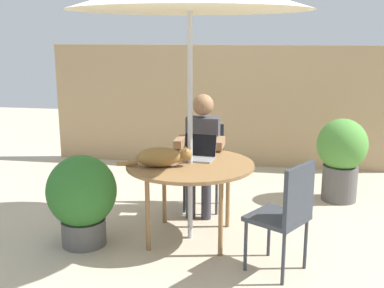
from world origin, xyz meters
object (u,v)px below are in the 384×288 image
Objects in this scene: patio_table at (190,168)px; chair_empty at (287,210)px; person_seated at (202,147)px; potted_plant_by_chair at (341,154)px; laptop at (199,152)px; chair_occupied at (204,159)px; potted_plant_near_fence at (82,196)px; cat at (163,157)px.

patio_table is 1.27× the size of chair_empty.
person_seated is 1.32× the size of potted_plant_by_chair.
laptop is (0.05, -0.54, 0.08)m from person_seated.
patio_table is 0.88m from chair_occupied.
chair_occupied is at bearing 90.00° from patio_table.
chair_empty is 1.77m from potted_plant_near_fence.
person_seated reaches higher than laptop.
person_seated reaches higher than potted_plant_near_fence.
person_seated reaches higher than cat.
potted_plant_near_fence is at bearing -132.44° from person_seated.
potted_plant_near_fence is (-0.70, -0.13, -0.35)m from cat.
person_seated is 0.90m from cat.
person_seated is 1.91× the size of cat.
chair_occupied reaches higher than cat.
laptop reaches higher than chair_empty.
chair_empty reaches higher than patio_table.
person_seated is at bearing -158.61° from potted_plant_by_chair.
cat is at bearing -143.53° from patio_table.
potted_plant_by_chair is (1.70, 1.45, -0.27)m from cat.
laptop is at bearing -85.86° from chair_occupied.
laptop is 1.83m from potted_plant_by_chair.
person_seated is at bearing -90.00° from chair_occupied.
person_seated is 1.60m from potted_plant_by_chair.
patio_table is 1.22× the size of potted_plant_by_chair.
chair_occupied is (0.00, 0.87, -0.14)m from patio_table.
chair_empty reaches higher than cat.
chair_empty is (0.84, -1.39, 0.00)m from chair_occupied.
laptop reaches higher than chair_occupied.
person_seated is 3.76× the size of laptop.
chair_empty is at bearing -31.68° from patio_table.
laptop is at bearing 25.69° from potted_plant_near_fence.
potted_plant_near_fence is at bearing -128.29° from chair_occupied.
chair_occupied reaches higher than patio_table.
patio_table is 0.98m from potted_plant_near_fence.
chair_occupied is 0.72× the size of person_seated.
potted_plant_by_chair is at bearing 21.39° from person_seated.
potted_plant_by_chair is (2.39, 1.58, 0.08)m from potted_plant_near_fence.
chair_occupied is at bearing 78.23° from cat.
potted_plant_by_chair is at bearing 33.40° from potted_plant_near_fence.
potted_plant_near_fence is (-0.91, -0.29, -0.22)m from patio_table.
potted_plant_by_chair reaches higher than patio_table.
potted_plant_by_chair is at bearing 40.50° from cat.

